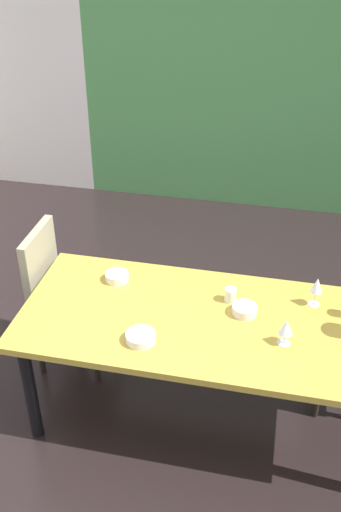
% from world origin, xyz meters
% --- Properties ---
extents(ground_plane, '(6.01, 5.47, 0.02)m').
position_xyz_m(ground_plane, '(0.00, 0.00, -0.01)').
color(ground_plane, black).
extents(garden_window_panel, '(4.18, 0.10, 2.57)m').
position_xyz_m(garden_window_panel, '(0.92, 2.68, 1.28)').
color(garden_window_panel, '#468347').
rests_on(garden_window_panel, ground_plane).
extents(dining_table, '(2.00, 0.91, 0.73)m').
position_xyz_m(dining_table, '(0.44, -0.15, 0.66)').
color(dining_table, '#B49637').
rests_on(dining_table, ground_plane).
extents(chair_left_far, '(0.44, 0.44, 0.96)m').
position_xyz_m(chair_left_far, '(-0.51, 0.16, 0.55)').
color(chair_left_far, gray).
rests_on(chair_left_far, ground_plane).
extents(wine_glass_east, '(0.07, 0.07, 0.18)m').
position_xyz_m(wine_glass_east, '(1.03, 0.10, 0.86)').
color(wine_glass_east, silver).
rests_on(wine_glass_east, dining_table).
extents(wine_glass_left, '(0.07, 0.07, 0.15)m').
position_xyz_m(wine_glass_left, '(0.88, -0.26, 0.84)').
color(wine_glass_left, silver).
rests_on(wine_glass_left, dining_table).
extents(serving_bowl_right, '(0.14, 0.14, 0.05)m').
position_xyz_m(serving_bowl_right, '(-0.12, 0.09, 0.76)').
color(serving_bowl_right, silver).
rests_on(serving_bowl_right, dining_table).
extents(serving_bowl_north, '(0.14, 0.14, 0.05)m').
position_xyz_m(serving_bowl_north, '(0.65, -0.06, 0.76)').
color(serving_bowl_north, white).
rests_on(serving_bowl_north, dining_table).
extents(serving_bowl_corner, '(0.16, 0.16, 0.05)m').
position_xyz_m(serving_bowl_corner, '(0.16, -0.40, 0.76)').
color(serving_bowl_corner, silver).
rests_on(serving_bowl_corner, dining_table).
extents(cup_center, '(0.07, 0.07, 0.08)m').
position_xyz_m(cup_center, '(0.56, 0.03, 0.77)').
color(cup_center, white).
rests_on(cup_center, dining_table).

